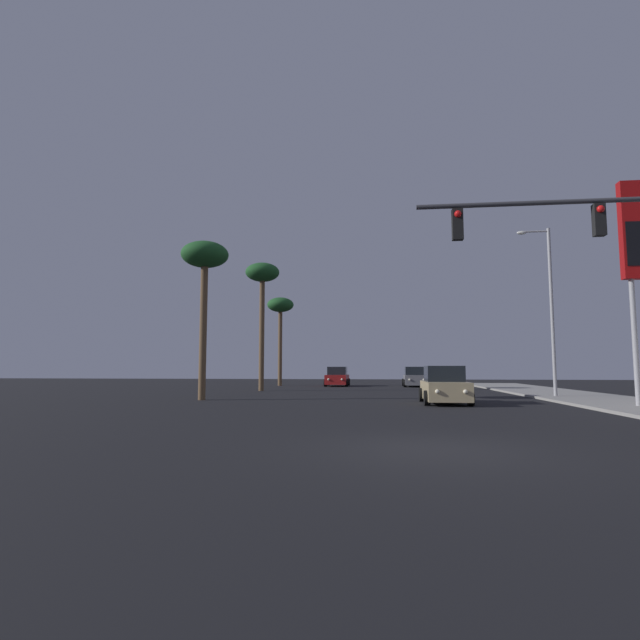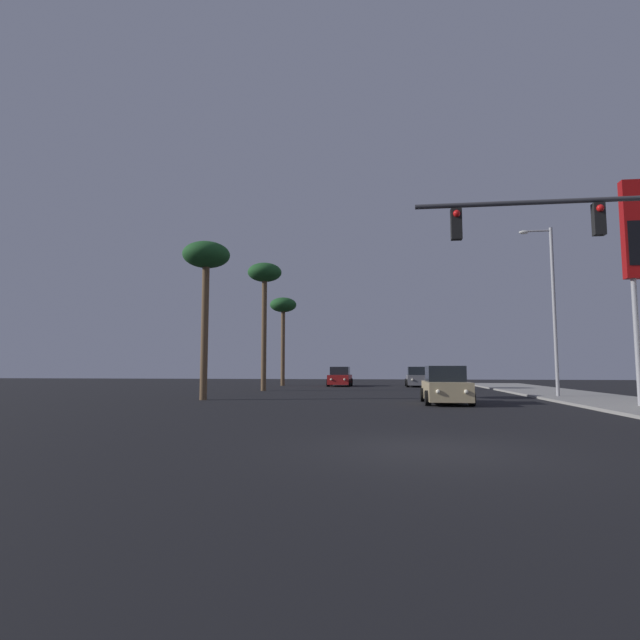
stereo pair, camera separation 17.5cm
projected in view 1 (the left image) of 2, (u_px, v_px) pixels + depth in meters
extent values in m
plane|color=black|center=(433.00, 449.00, 9.77)|extent=(120.00, 120.00, 0.00)
cube|color=maroon|center=(337.00, 379.00, 43.50)|extent=(1.83, 4.21, 0.80)
cube|color=black|center=(337.00, 371.00, 43.72)|extent=(1.61, 2.01, 0.70)
cylinder|color=black|center=(325.00, 383.00, 42.29)|extent=(0.24, 0.64, 0.64)
cylinder|color=black|center=(347.00, 383.00, 42.08)|extent=(0.24, 0.64, 0.64)
cylinder|color=black|center=(329.00, 382.00, 44.86)|extent=(0.24, 0.64, 0.64)
cylinder|color=black|center=(349.00, 382.00, 44.65)|extent=(0.24, 0.64, 0.64)
sphere|color=#F2EACC|center=(329.00, 379.00, 41.47)|extent=(0.18, 0.18, 0.18)
sphere|color=#F2EACC|center=(342.00, 379.00, 41.34)|extent=(0.18, 0.18, 0.18)
cube|color=tan|center=(445.00, 391.00, 22.30)|extent=(1.80, 4.20, 0.80)
cube|color=black|center=(444.00, 374.00, 22.52)|extent=(1.60, 2.00, 0.70)
cylinder|color=black|center=(427.00, 398.00, 21.09)|extent=(0.24, 0.64, 0.64)
cylinder|color=black|center=(471.00, 398.00, 20.89)|extent=(0.24, 0.64, 0.64)
cylinder|color=black|center=(422.00, 395.00, 23.67)|extent=(0.24, 0.64, 0.64)
cylinder|color=black|center=(461.00, 395.00, 23.46)|extent=(0.24, 0.64, 0.64)
sphere|color=#F2EACC|center=(437.00, 392.00, 20.28)|extent=(0.18, 0.18, 0.18)
sphere|color=#F2EACC|center=(465.00, 392.00, 20.15)|extent=(0.18, 0.18, 0.18)
cube|color=slate|center=(415.00, 380.00, 42.37)|extent=(1.85, 4.22, 0.80)
cube|color=black|center=(415.00, 371.00, 42.59)|extent=(1.62, 2.02, 0.70)
cylinder|color=black|center=(405.00, 383.00, 41.16)|extent=(0.24, 0.64, 0.64)
cylinder|color=black|center=(427.00, 383.00, 40.96)|extent=(0.24, 0.64, 0.64)
cylinder|color=black|center=(403.00, 382.00, 43.74)|extent=(0.24, 0.64, 0.64)
cylinder|color=black|center=(424.00, 382.00, 43.53)|extent=(0.24, 0.64, 0.64)
sphere|color=#F2EACC|center=(410.00, 380.00, 40.35)|extent=(0.18, 0.18, 0.18)
sphere|color=#F2EACC|center=(424.00, 380.00, 40.22)|extent=(0.18, 0.18, 0.18)
cylinder|color=#38383D|center=(555.00, 202.00, 13.98)|extent=(7.65, 0.14, 0.14)
cube|color=black|center=(599.00, 220.00, 13.79)|extent=(0.30, 0.24, 0.90)
sphere|color=red|center=(601.00, 209.00, 13.68)|extent=(0.20, 0.20, 0.20)
cube|color=black|center=(457.00, 225.00, 14.24)|extent=(0.30, 0.24, 0.90)
sphere|color=red|center=(458.00, 214.00, 14.12)|extent=(0.20, 0.20, 0.20)
cylinder|color=#99999E|center=(552.00, 311.00, 26.57)|extent=(0.18, 0.18, 9.00)
cylinder|color=#99999E|center=(535.00, 231.00, 27.06)|extent=(1.40, 0.10, 0.10)
ellipsoid|color=silver|center=(522.00, 233.00, 27.14)|extent=(0.50, 0.24, 0.20)
cylinder|color=#99999E|center=(635.00, 342.00, 19.66)|extent=(0.20, 0.20, 5.00)
cylinder|color=brown|center=(203.00, 331.00, 25.08)|extent=(0.36, 0.36, 6.88)
ellipsoid|color=#1E5123|center=(205.00, 255.00, 25.45)|extent=(2.40, 2.40, 1.32)
cylinder|color=brown|center=(262.00, 334.00, 34.94)|extent=(0.36, 0.36, 7.86)
ellipsoid|color=#1E5123|center=(262.00, 272.00, 35.36)|extent=(2.40, 2.40, 1.32)
cylinder|color=brown|center=(280.00, 348.00, 44.85)|extent=(0.36, 0.36, 6.81)
ellipsoid|color=#1E5123|center=(280.00, 305.00, 45.22)|extent=(2.40, 2.40, 1.32)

